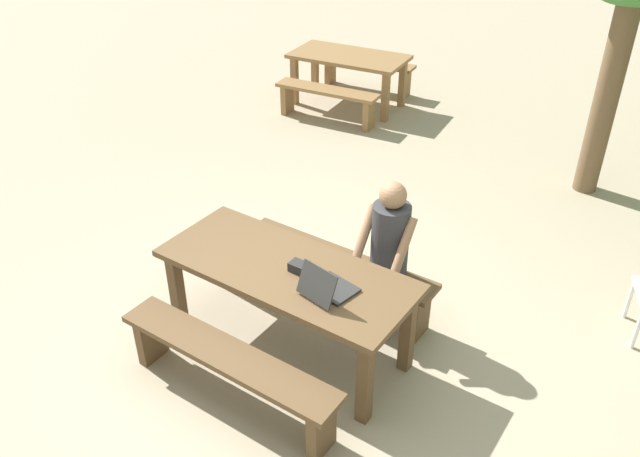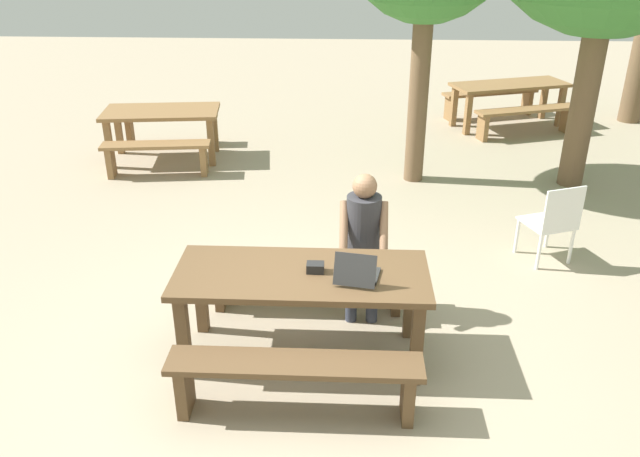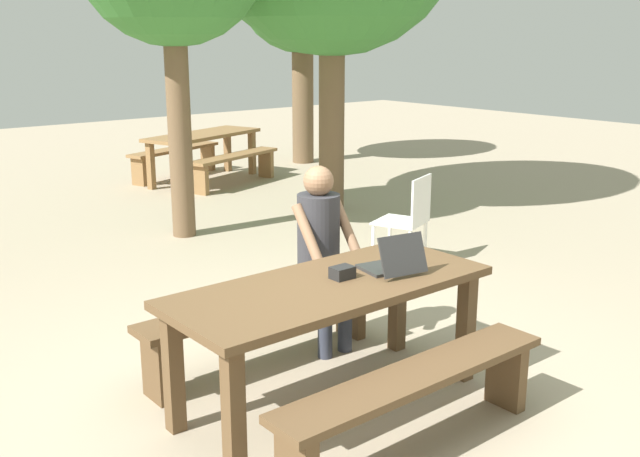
% 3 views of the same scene
% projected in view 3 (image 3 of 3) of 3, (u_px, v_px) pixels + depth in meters
% --- Properties ---
extents(ground_plane, '(30.00, 30.00, 0.00)m').
position_uv_depth(ground_plane, '(330.00, 402.00, 4.43)').
color(ground_plane, tan).
extents(picnic_table_front, '(1.94, 0.81, 0.76)m').
position_uv_depth(picnic_table_front, '(330.00, 301.00, 4.26)').
color(picnic_table_front, brown).
rests_on(picnic_table_front, ground).
extents(bench_near, '(1.76, 0.30, 0.46)m').
position_uv_depth(bench_near, '(415.00, 392.00, 3.82)').
color(bench_near, brown).
rests_on(bench_near, ground).
extents(bench_far, '(1.76, 0.30, 0.46)m').
position_uv_depth(bench_far, '(263.00, 316.00, 4.86)').
color(bench_far, brown).
rests_on(bench_far, ground).
extents(laptop, '(0.36, 0.38, 0.25)m').
position_uv_depth(laptop, '(393.00, 262.00, 4.41)').
color(laptop, '#2D2D2D').
rests_on(laptop, picnic_table_front).
extents(small_pouch, '(0.13, 0.10, 0.07)m').
position_uv_depth(small_pouch, '(342.00, 272.00, 4.30)').
color(small_pouch, black).
rests_on(small_pouch, picnic_table_front).
extents(person_seated, '(0.40, 0.40, 1.30)m').
position_uv_depth(person_seated, '(322.00, 244.00, 5.02)').
color(person_seated, '#333847').
rests_on(person_seated, ground).
extents(plastic_chair, '(0.57, 0.57, 0.86)m').
position_uv_depth(plastic_chair, '(408.00, 217.00, 7.03)').
color(plastic_chair, white).
rests_on(plastic_chair, ground).
extents(picnic_table_mid, '(2.04, 1.26, 0.72)m').
position_uv_depth(picnic_table_mid, '(203.00, 141.00, 10.93)').
color(picnic_table_mid, olive).
rests_on(picnic_table_mid, ground).
extents(bench_mid_south, '(1.73, 0.83, 0.46)m').
position_uv_depth(bench_mid_south, '(235.00, 162.00, 10.70)').
color(bench_mid_south, olive).
rests_on(bench_mid_south, ground).
extents(bench_mid_north, '(1.73, 0.83, 0.46)m').
position_uv_depth(bench_mid_north, '(175.00, 155.00, 11.31)').
color(bench_mid_north, olive).
rests_on(bench_mid_north, ground).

